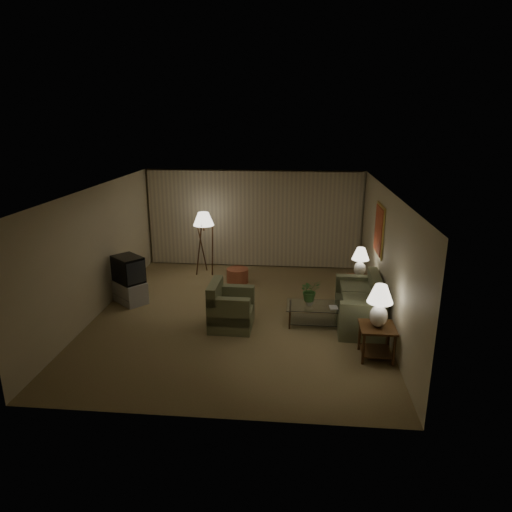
{
  "coord_description": "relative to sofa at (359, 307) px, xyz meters",
  "views": [
    {
      "loc": [
        1.21,
        -8.91,
        4.09
      ],
      "look_at": [
        0.33,
        0.6,
        1.15
      ],
      "focal_mm": 32.0,
      "sensor_mm": 36.0,
      "label": 1
    }
  ],
  "objects": [
    {
      "name": "crt_tv",
      "position": [
        -5.05,
        0.69,
        0.41
      ],
      "size": [
        1.17,
        1.17,
        0.59
      ],
      "primitive_type": "cube",
      "rotation": [
        0.0,
        0.0,
        -0.71
      ],
      "color": "black",
      "rests_on": "tv_cabinet"
    },
    {
      "name": "table_lamp_near",
      "position": [
        0.15,
        -1.35,
        0.67
      ],
      "size": [
        0.44,
        0.44,
        0.77
      ],
      "color": "white",
      "rests_on": "side_table_near"
    },
    {
      "name": "ottoman",
      "position": [
        -2.77,
        2.2,
        -0.2
      ],
      "size": [
        0.57,
        0.57,
        0.37
      ],
      "primitive_type": "cylinder",
      "rotation": [
        0.0,
        0.0,
        0.04
      ],
      "color": "#A55037",
      "rests_on": "ground"
    },
    {
      "name": "flowers",
      "position": [
        -1.0,
        -0.1,
        0.4
      ],
      "size": [
        0.51,
        0.48,
        0.45
      ],
      "primitive_type": "imported",
      "rotation": [
        0.0,
        0.0,
        0.41
      ],
      "color": "#3C6F31",
      "rests_on": "vase"
    },
    {
      "name": "sofa",
      "position": [
        0.0,
        0.0,
        0.0
      ],
      "size": [
        1.78,
        0.97,
        0.77
      ],
      "rotation": [
        0.0,
        0.0,
        -1.6
      ],
      "color": "#737854",
      "rests_on": "ground"
    },
    {
      "name": "table_lamp_far",
      "position": [
        0.15,
        1.25,
        0.61
      ],
      "size": [
        0.39,
        0.39,
        0.67
      ],
      "color": "white",
      "rests_on": "side_table_far"
    },
    {
      "name": "coffee_table",
      "position": [
        -0.85,
        -0.1,
        -0.1
      ],
      "size": [
        1.22,
        0.66,
        0.41
      ],
      "color": "silver",
      "rests_on": "ground"
    },
    {
      "name": "side_table_near",
      "position": [
        0.15,
        -1.35,
        0.04
      ],
      "size": [
        0.61,
        0.61,
        0.6
      ],
      "color": "#35200E",
      "rests_on": "ground"
    },
    {
      "name": "floor_lamp",
      "position": [
        -3.74,
        2.81,
        0.5
      ],
      "size": [
        0.55,
        0.55,
        1.68
      ],
      "color": "#35200E",
      "rests_on": "ground"
    },
    {
      "name": "side_table_far",
      "position": [
        0.15,
        1.25,
        0.02
      ],
      "size": [
        0.52,
        0.44,
        0.6
      ],
      "color": "#35200E",
      "rests_on": "ground"
    },
    {
      "name": "book",
      "position": [
        -0.6,
        -0.2,
        0.04
      ],
      "size": [
        0.19,
        0.24,
        0.02
      ],
      "primitive_type": "imported",
      "rotation": [
        0.0,
        0.0,
        0.11
      ],
      "color": "olive",
      "rests_on": "coffee_table"
    },
    {
      "name": "vase",
      "position": [
        -1.0,
        -0.1,
        0.11
      ],
      "size": [
        0.16,
        0.16,
        0.15
      ],
      "primitive_type": "imported",
      "rotation": [
        0.0,
        0.0,
        -0.15
      ],
      "color": "white",
      "rests_on": "coffee_table"
    },
    {
      "name": "ground",
      "position": [
        -2.5,
        0.2,
        -0.38
      ],
      "size": [
        7.0,
        7.0,
        0.0
      ],
      "primitive_type": "plane",
      "color": "#8F7A4F",
      "rests_on": "ground"
    },
    {
      "name": "tv_cabinet",
      "position": [
        -5.05,
        0.69,
        -0.13
      ],
      "size": [
        1.27,
        1.27,
        0.5
      ],
      "primitive_type": "cube",
      "rotation": [
        0.0,
        0.0,
        -0.71
      ],
      "color": "#A4A4A6",
      "rests_on": "ground"
    },
    {
      "name": "room_shell",
      "position": [
        -2.48,
        1.71,
        1.36
      ],
      "size": [
        6.04,
        7.02,
        2.72
      ],
      "color": "#BDB291",
      "rests_on": "ground"
    },
    {
      "name": "armchair",
      "position": [
        -2.56,
        -0.36,
        -0.01
      ],
      "size": [
        0.91,
        0.87,
        0.75
      ],
      "rotation": [
        0.0,
        0.0,
        1.56
      ],
      "color": "#737854",
      "rests_on": "ground"
    }
  ]
}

